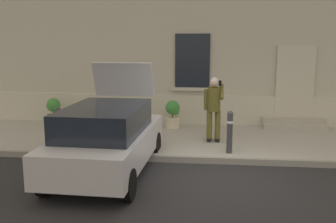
{
  "coord_description": "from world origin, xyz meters",
  "views": [
    {
      "loc": [
        0.05,
        -8.03,
        2.9
      ],
      "look_at": [
        -1.02,
        1.6,
        1.1
      ],
      "focal_mm": 42.15,
      "sensor_mm": 36.0,
      "label": 1
    }
  ],
  "objects": [
    {
      "name": "planter_charcoal",
      "position": [
        -3.06,
        4.15,
        0.61
      ],
      "size": [
        0.44,
        0.44,
        0.86
      ],
      "color": "#2D2D30",
      "rests_on": "sidewalk"
    },
    {
      "name": "sidewalk",
      "position": [
        0.0,
        2.8,
        0.07
      ],
      "size": [
        24.0,
        3.6,
        0.15
      ],
      "primitive_type": "cube",
      "color": "#99968E",
      "rests_on": "ground"
    },
    {
      "name": "planter_olive",
      "position": [
        -4.99,
        3.99,
        0.61
      ],
      "size": [
        0.44,
        0.44,
        0.86
      ],
      "color": "#606B38",
      "rests_on": "sidewalk"
    },
    {
      "name": "bollard_far_left",
      "position": [
        -3.78,
        1.35,
        0.71
      ],
      "size": [
        0.15,
        0.15,
        1.04
      ],
      "color": "#333338",
      "rests_on": "sidewalk"
    },
    {
      "name": "hatchback_car_silver",
      "position": [
        -2.16,
        0.01,
        0.8
      ],
      "size": [
        1.9,
        4.12,
        2.34
      ],
      "color": "#B7B7BF",
      "rests_on": "ground"
    },
    {
      "name": "bollard_near_person",
      "position": [
        0.51,
        1.35,
        0.71
      ],
      "size": [
        0.15,
        0.15,
        1.04
      ],
      "color": "#333338",
      "rests_on": "sidewalk"
    },
    {
      "name": "entrance_stoop",
      "position": [
        2.63,
        4.33,
        0.28
      ],
      "size": [
        1.92,
        0.64,
        0.32
      ],
      "color": "#9E998E",
      "rests_on": "sidewalk"
    },
    {
      "name": "curb_edge",
      "position": [
        0.0,
        0.94,
        0.07
      ],
      "size": [
        24.0,
        0.12,
        0.15
      ],
      "primitive_type": "cube",
      "color": "gray",
      "rests_on": "ground"
    },
    {
      "name": "ground_plane",
      "position": [
        0.0,
        0.0,
        0.0
      ],
      "size": [
        80.0,
        80.0,
        0.0
      ],
      "primitive_type": "plane",
      "color": "#232326"
    },
    {
      "name": "planter_cream",
      "position": [
        -1.12,
        3.92,
        0.61
      ],
      "size": [
        0.44,
        0.44,
        0.86
      ],
      "color": "beige",
      "rests_on": "sidewalk"
    },
    {
      "name": "person_on_phone",
      "position": [
        0.12,
        2.35,
        1.15
      ],
      "size": [
        0.51,
        0.47,
        1.75
      ],
      "rotation": [
        0.0,
        0.0,
        -0.27
      ],
      "color": "#514C1E",
      "rests_on": "sidewalk"
    },
    {
      "name": "building_facade",
      "position": [
        0.01,
        5.29,
        3.73
      ],
      "size": [
        24.0,
        1.52,
        7.5
      ],
      "color": "#B2AD9E",
      "rests_on": "ground"
    }
  ]
}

